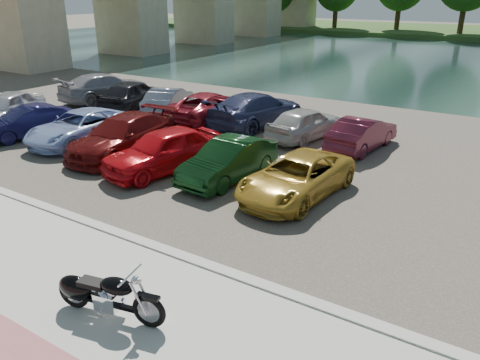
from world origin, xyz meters
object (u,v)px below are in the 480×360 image
(motorcycle, at_px, (100,293))
(car_1, at_px, (29,122))
(car_2, at_px, (80,127))
(car_0, at_px, (5,109))

(motorcycle, bearing_deg, car_1, 138.13)
(car_1, height_order, car_2, car_1)
(motorcycle, distance_m, car_1, 13.46)
(car_0, distance_m, car_2, 4.93)
(motorcycle, xyz_separation_m, car_0, (-14.15, 7.21, 0.25))
(car_1, relative_size, car_2, 0.84)
(car_1, bearing_deg, car_2, 27.22)
(car_0, bearing_deg, car_1, -33.85)
(car_1, distance_m, car_2, 2.53)
(motorcycle, bearing_deg, car_0, 140.92)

